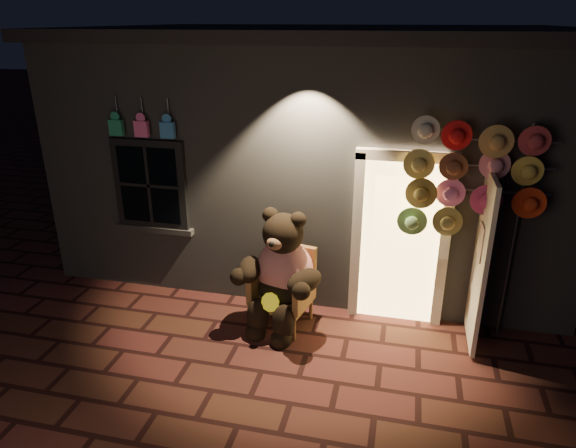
% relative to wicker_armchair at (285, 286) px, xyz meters
% --- Properties ---
extents(ground, '(60.00, 60.00, 0.00)m').
position_rel_wicker_armchair_xyz_m(ground, '(-0.01, -1.05, -0.50)').
color(ground, '#542420').
rests_on(ground, ground).
extents(shop_building, '(7.30, 5.95, 3.51)m').
position_rel_wicker_armchair_xyz_m(shop_building, '(-0.01, 2.94, 1.24)').
color(shop_building, slate).
rests_on(shop_building, ground).
extents(wicker_armchair, '(0.79, 0.74, 0.99)m').
position_rel_wicker_armchair_xyz_m(wicker_armchair, '(0.00, 0.00, 0.00)').
color(wicker_armchair, '#9C673C').
rests_on(wicker_armchair, ground).
extents(teddy_bear, '(1.12, 0.97, 1.58)m').
position_rel_wicker_armchair_xyz_m(teddy_bear, '(-0.02, -0.13, 0.23)').
color(teddy_bear, red).
rests_on(teddy_bear, ground).
extents(hat_rack, '(1.56, 0.22, 2.59)m').
position_rel_wicker_armchair_xyz_m(hat_rack, '(2.02, 0.23, 1.48)').
color(hat_rack, '#59595E').
rests_on(hat_rack, ground).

